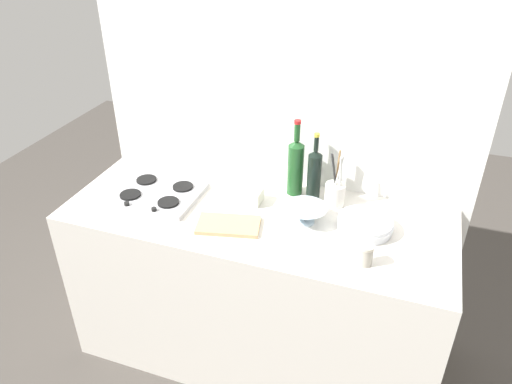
% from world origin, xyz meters
% --- Properties ---
extents(ground_plane, '(6.00, 6.00, 0.00)m').
position_xyz_m(ground_plane, '(0.00, 0.00, 0.00)').
color(ground_plane, '#47423D').
rests_on(ground_plane, ground).
extents(counter_block, '(1.80, 0.70, 0.90)m').
position_xyz_m(counter_block, '(0.00, 0.00, 0.45)').
color(counter_block, silver).
rests_on(counter_block, ground).
extents(backsplash_panel, '(1.90, 0.06, 2.12)m').
position_xyz_m(backsplash_panel, '(0.00, 0.38, 1.06)').
color(backsplash_panel, white).
rests_on(backsplash_panel, ground).
extents(stovetop_hob, '(0.41, 0.34, 0.04)m').
position_xyz_m(stovetop_hob, '(-0.51, -0.01, 0.91)').
color(stovetop_hob, '#B2B2B7').
rests_on(stovetop_hob, counter_block).
extents(plate_stack, '(0.24, 0.24, 0.06)m').
position_xyz_m(plate_stack, '(0.49, 0.04, 0.93)').
color(plate_stack, white).
rests_on(plate_stack, counter_block).
extents(wine_bottle_leftmost, '(0.07, 0.07, 0.35)m').
position_xyz_m(wine_bottle_leftmost, '(0.21, 0.22, 1.04)').
color(wine_bottle_leftmost, black).
rests_on(wine_bottle_leftmost, counter_block).
extents(wine_bottle_mid_left, '(0.08, 0.08, 0.39)m').
position_xyz_m(wine_bottle_mid_left, '(0.12, 0.24, 1.05)').
color(wine_bottle_mid_left, '#19471E').
rests_on(wine_bottle_mid_left, counter_block).
extents(mixing_bowl, '(0.20, 0.20, 0.08)m').
position_xyz_m(mixing_bowl, '(0.23, 0.01, 0.94)').
color(mixing_bowl, silver).
rests_on(mixing_bowl, counter_block).
extents(butter_dish, '(0.15, 0.09, 0.07)m').
position_xyz_m(butter_dish, '(-0.08, 0.09, 0.93)').
color(butter_dish, silver).
rests_on(butter_dish, counter_block).
extents(utensil_crock, '(0.10, 0.10, 0.28)m').
position_xyz_m(utensil_crock, '(0.32, 0.20, 0.96)').
color(utensil_crock, silver).
rests_on(utensil_crock, counter_block).
extents(condiment_jar_front, '(0.06, 0.06, 0.09)m').
position_xyz_m(condiment_jar_front, '(0.53, -0.19, 0.95)').
color(condiment_jar_front, '#9E998C').
rests_on(condiment_jar_front, counter_block).
extents(cutting_board, '(0.31, 0.22, 0.02)m').
position_xyz_m(cutting_board, '(-0.08, -0.14, 0.91)').
color(cutting_board, tan).
rests_on(cutting_board, counter_block).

